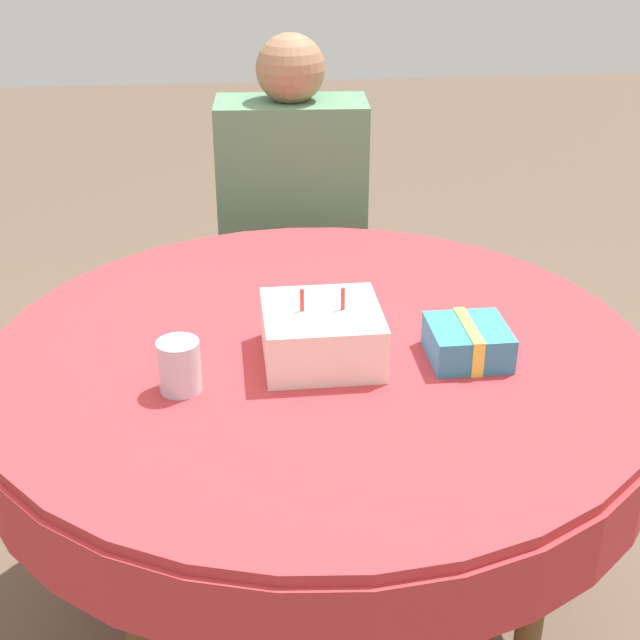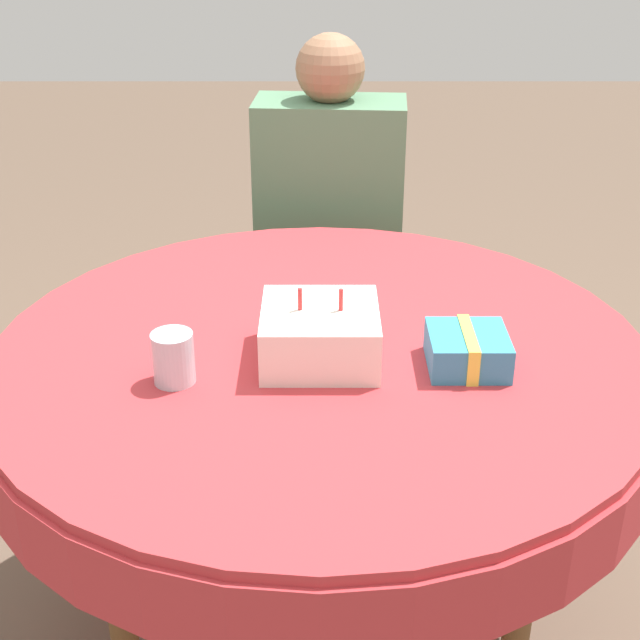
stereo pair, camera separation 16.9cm
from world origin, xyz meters
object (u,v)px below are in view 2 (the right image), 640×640
at_px(chair, 330,255).
at_px(gift_box, 467,350).
at_px(drinking_glass, 173,358).
at_px(birthday_cake, 321,334).
at_px(person, 328,206).

distance_m(chair, gift_box, 1.13).
distance_m(chair, drinking_glass, 1.19).
relative_size(birthday_cake, gift_box, 1.44).
xyz_separation_m(chair, birthday_cake, (-0.03, -1.04, 0.27)).
height_order(birthday_cake, gift_box, birthday_cake).
distance_m(drinking_glass, gift_box, 0.54).
xyz_separation_m(birthday_cake, drinking_glass, (-0.26, -0.08, -0.00)).
bearing_deg(chair, birthday_cake, -87.68).
height_order(chair, drinking_glass, chair).
height_order(person, drinking_glass, person).
distance_m(birthday_cake, gift_box, 0.27).
bearing_deg(birthday_cake, gift_box, -6.04).
bearing_deg(drinking_glass, chair, 75.29).
relative_size(chair, gift_box, 6.42).
height_order(drinking_glass, gift_box, drinking_glass).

